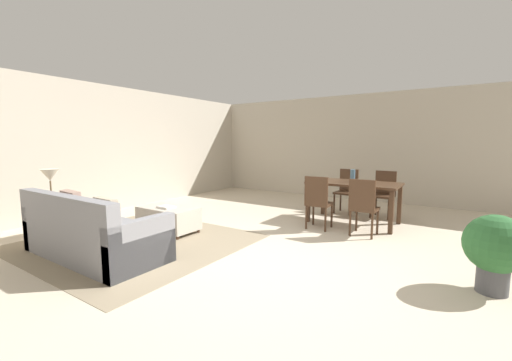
% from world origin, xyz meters
% --- Properties ---
extents(ground_plane, '(10.80, 10.80, 0.00)m').
position_xyz_m(ground_plane, '(0.00, 0.00, 0.00)').
color(ground_plane, beige).
extents(wall_back, '(9.00, 0.12, 2.70)m').
position_xyz_m(wall_back, '(0.00, 5.00, 1.35)').
color(wall_back, '#BCB2A0').
rests_on(wall_back, ground_plane).
extents(wall_left, '(0.12, 11.00, 2.70)m').
position_xyz_m(wall_left, '(-4.50, 0.50, 1.35)').
color(wall_left, '#BCB2A0').
rests_on(wall_left, ground_plane).
extents(area_rug, '(3.00, 2.80, 0.01)m').
position_xyz_m(area_rug, '(-2.04, -0.46, 0.00)').
color(area_rug, gray).
rests_on(area_rug, ground_plane).
extents(couch, '(2.05, 0.89, 0.86)m').
position_xyz_m(couch, '(-2.00, -1.16, 0.29)').
color(couch, gray).
rests_on(couch, ground_plane).
extents(ottoman_table, '(1.01, 0.55, 0.41)m').
position_xyz_m(ottoman_table, '(-2.08, 0.18, 0.24)').
color(ottoman_table, '#B7AD9E').
rests_on(ottoman_table, ground_plane).
extents(side_table, '(0.40, 0.40, 0.56)m').
position_xyz_m(side_table, '(-3.33, -1.04, 0.44)').
color(side_table, brown).
rests_on(side_table, ground_plane).
extents(table_lamp, '(0.26, 0.26, 0.53)m').
position_xyz_m(table_lamp, '(-3.33, -1.04, 0.97)').
color(table_lamp, brown).
rests_on(table_lamp, side_table).
extents(dining_table, '(1.58, 0.89, 0.76)m').
position_xyz_m(dining_table, '(0.31, 2.48, 0.66)').
color(dining_table, '#422B1C').
rests_on(dining_table, ground_plane).
extents(dining_chair_near_left, '(0.42, 0.42, 0.92)m').
position_xyz_m(dining_chair_near_left, '(-0.06, 1.70, 0.52)').
color(dining_chair_near_left, '#422B1C').
rests_on(dining_chair_near_left, ground_plane).
extents(dining_chair_near_right, '(0.40, 0.40, 0.92)m').
position_xyz_m(dining_chair_near_right, '(0.69, 1.71, 0.52)').
color(dining_chair_near_right, '#422B1C').
rests_on(dining_chair_near_right, ground_plane).
extents(dining_chair_far_left, '(0.43, 0.43, 0.92)m').
position_xyz_m(dining_chair_far_left, '(-0.07, 3.30, 0.52)').
color(dining_chair_far_left, '#422B1C').
rests_on(dining_chair_far_left, ground_plane).
extents(dining_chair_far_right, '(0.43, 0.43, 0.92)m').
position_xyz_m(dining_chair_far_right, '(0.68, 3.29, 0.52)').
color(dining_chair_far_right, '#422B1C').
rests_on(dining_chair_far_right, ground_plane).
extents(vase_centerpiece, '(0.09, 0.09, 0.23)m').
position_xyz_m(vase_centerpiece, '(0.28, 2.49, 0.88)').
color(vase_centerpiece, slate).
rests_on(vase_centerpiece, dining_table).
extents(book_on_ottoman, '(0.26, 0.21, 0.03)m').
position_xyz_m(book_on_ottoman, '(-2.07, 0.13, 0.43)').
color(book_on_ottoman, silver).
rests_on(book_on_ottoman, ottoman_table).
extents(potted_plant, '(0.57, 0.57, 0.79)m').
position_xyz_m(potted_plant, '(2.29, 0.48, 0.47)').
color(potted_plant, '#4C4C51').
rests_on(potted_plant, ground_plane).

